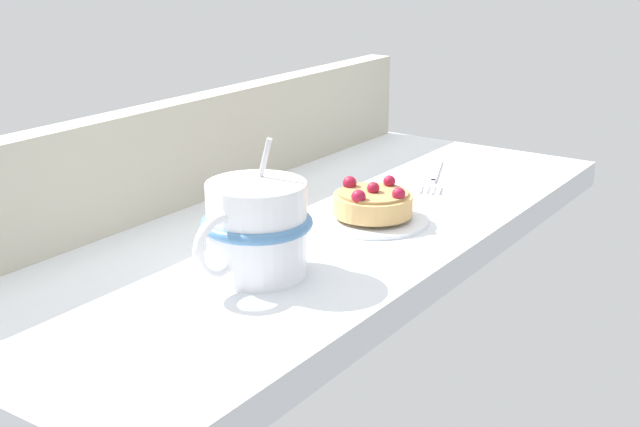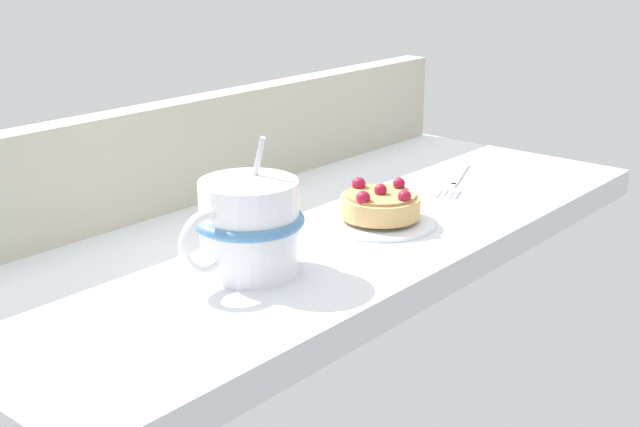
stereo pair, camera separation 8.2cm
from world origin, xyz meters
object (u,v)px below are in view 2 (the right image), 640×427
dessert_plate (380,220)px  dessert_fork (456,179)px  raspberry_tart (380,204)px  coffee_mug (248,226)px

dessert_plate → dessert_fork: bearing=7.1°
raspberry_tart → dessert_fork: (18.88, 2.33, -1.90)cm
raspberry_tart → dessert_plate: bearing=-31.4°
dessert_plate → coffee_mug: bearing=176.7°
dessert_plate → coffee_mug: 18.79cm
raspberry_tart → coffee_mug: (-18.33, 1.06, 2.14)cm
coffee_mug → raspberry_tart: bearing=-3.3°
dessert_plate → raspberry_tart: size_ratio=1.41×
dessert_plate → dessert_fork: (18.87, 2.34, -0.12)cm
coffee_mug → dessert_fork: 37.45cm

